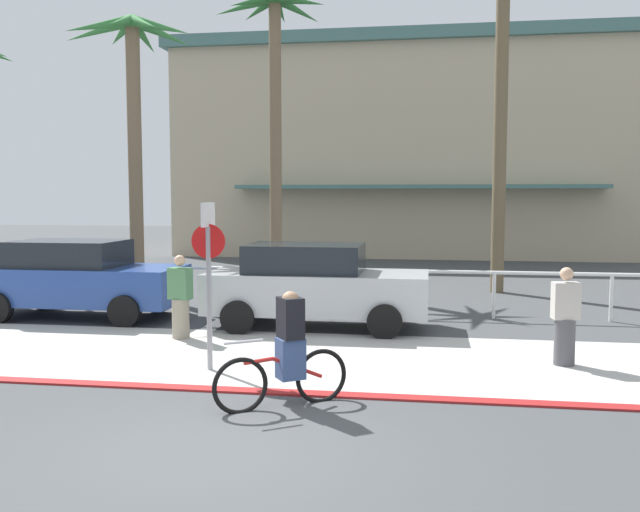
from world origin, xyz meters
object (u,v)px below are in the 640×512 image
Objects in this scene: cyclist_red_0 at (287,352)px; palm_tree_2 at (132,84)px; car_silver_2 at (315,285)px; pedestrian_0 at (565,321)px; stop_sign_bike_lane at (209,261)px; car_blue_1 at (78,278)px; palm_tree_4 at (501,42)px; palm_tree_3 at (274,66)px; pedestrian_1 at (180,301)px.

palm_tree_2 is at bearing 123.70° from cyclist_red_0.
pedestrian_0 is at bearing -29.75° from car_silver_2.
stop_sign_bike_lane reaches higher than pedestrian_0.
car_blue_1 is 1.00× the size of car_silver_2.
palm_tree_4 is (5.10, 9.48, 5.07)m from stop_sign_bike_lane.
palm_tree_3 is at bearing 172.83° from palm_tree_4.
palm_tree_4 is at bearing -7.17° from palm_tree_3.
palm_tree_2 is 0.76× the size of palm_tree_4.
stop_sign_bike_lane is 2.38m from cyclist_red_0.
cyclist_red_0 is at bearing -53.18° from pedestrian_1.
pedestrian_1 reaches higher than cyclist_red_0.
cyclist_red_0 is (0.50, -5.19, -0.18)m from car_silver_2.
pedestrian_1 is at bearing -58.74° from palm_tree_2.
car_silver_2 is (2.29, -6.63, -5.57)m from palm_tree_3.
car_silver_2 is (5.37, -3.61, -4.65)m from palm_tree_2.
pedestrian_1 is (-6.65, 1.02, 0.01)m from pedestrian_0.
palm_tree_3 is 5.54× the size of cyclist_red_0.
palm_tree_3 is 12.67m from pedestrian_0.
palm_tree_2 is 7.97m from car_silver_2.
stop_sign_bike_lane is 2.69m from pedestrian_1.
stop_sign_bike_lane is 3.87m from car_silver_2.
cyclist_red_0 is (-3.58, -11.02, -6.05)m from palm_tree_4.
palm_tree_4 is at bearing 48.97° from pedestrian_1.
palm_tree_2 is 12.47m from pedestrian_0.
palm_tree_3 is 1.94× the size of car_silver_2.
stop_sign_bike_lane is 5.59m from pedestrian_0.
pedestrian_0 is 0.99× the size of pedestrian_1.
stop_sign_bike_lane is 0.35× the size of palm_tree_2.
palm_tree_3 is (-1.27, 10.28, 4.76)m from stop_sign_bike_lane.
cyclist_red_0 is at bearing -45.52° from stop_sign_bike_lane.
car_blue_1 is (-2.98, -6.30, -5.57)m from palm_tree_3.
pedestrian_0 is at bearing -8.72° from pedestrian_1.
pedestrian_0 reaches higher than cyclist_red_0.
stop_sign_bike_lane is at bearing -59.79° from pedestrian_1.
palm_tree_3 is 8.95m from car_silver_2.
palm_tree_3 is 5.49× the size of pedestrian_0.
pedestrian_1 reaches higher than pedestrian_0.
cyclist_red_0 is at bearing -145.16° from pedestrian_0.
palm_tree_2 reaches higher than stop_sign_bike_lane.
palm_tree_2 is at bearing -135.57° from palm_tree_3.
palm_tree_3 is 13.44m from cyclist_red_0.
palm_tree_2 is 4.72× the size of cyclist_red_0.
palm_tree_3 is 0.90× the size of palm_tree_4.
stop_sign_bike_lane is 1.66× the size of cyclist_red_0.
palm_tree_3 is 6.42m from palm_tree_4.
car_silver_2 is 5.22m from cyclist_red_0.
palm_tree_2 is at bearing 146.09° from car_silver_2.
cyclist_red_0 is (1.52, -1.55, -0.98)m from stop_sign_bike_lane.
car_silver_2 is at bearing -70.96° from palm_tree_3.
car_silver_2 is at bearing 95.52° from cyclist_red_0.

